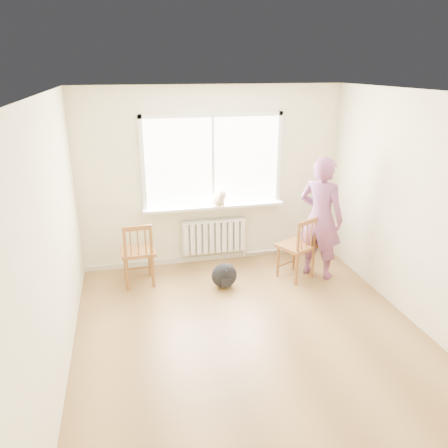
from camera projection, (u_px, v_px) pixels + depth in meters
floor at (253, 339)px, 5.00m from camera, size 4.50×4.50×0.00m
ceiling at (259, 93)px, 4.07m from camera, size 4.50×4.50×0.00m
back_wall at (212, 178)px, 6.60m from camera, size 4.00×0.01×2.70m
window at (213, 157)px, 6.47m from camera, size 2.12×0.05×1.42m
windowsill at (214, 206)px, 6.64m from camera, size 2.15×0.22×0.04m
radiator at (214, 236)px, 6.82m from camera, size 1.00×0.12×0.55m
heating_pipe at (288, 249)px, 7.24m from camera, size 1.40×0.04×0.04m
baseboard at (213, 257)px, 7.03m from camera, size 4.00×0.03×0.08m
chair_left at (138, 254)px, 6.07m from camera, size 0.49×0.47×0.94m
chair_right at (299, 248)px, 6.25m from camera, size 0.62×0.61×0.95m
person at (321, 218)px, 6.23m from camera, size 0.75×0.77×1.79m
cat at (219, 199)px, 6.52m from camera, size 0.24×0.44×0.30m
backpack at (224, 275)px, 6.11m from camera, size 0.37×0.28×0.36m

